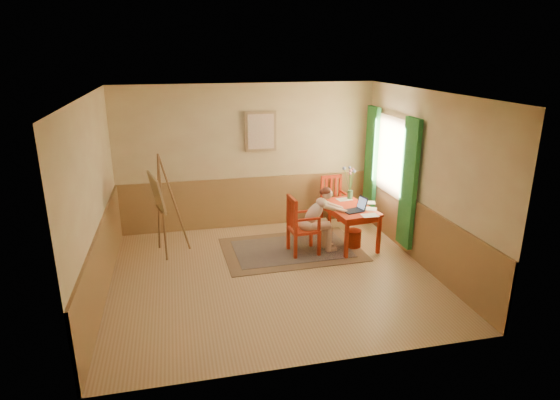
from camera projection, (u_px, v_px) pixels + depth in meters
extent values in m
cube|color=tan|center=(272.00, 275.00, 7.36)|extent=(5.00, 4.50, 0.02)
cube|color=white|center=(271.00, 93.00, 6.49)|extent=(5.00, 4.50, 0.02)
cube|color=tan|center=(248.00, 157.00, 9.02)|extent=(5.00, 0.02, 2.80)
cube|color=tan|center=(317.00, 251.00, 4.83)|extent=(5.00, 0.02, 2.80)
cube|color=tan|center=(93.00, 201.00, 6.40)|extent=(0.02, 4.50, 2.80)
cube|color=tan|center=(425.00, 180.00, 7.46)|extent=(0.02, 4.50, 2.80)
cube|color=#AF824D|center=(249.00, 202.00, 9.27)|extent=(5.00, 0.04, 1.00)
cube|color=#AF824D|center=(103.00, 261.00, 6.68)|extent=(0.04, 4.50, 1.00)
cube|color=#AF824D|center=(418.00, 232.00, 7.73)|extent=(0.04, 4.50, 1.00)
cube|color=white|center=(393.00, 156.00, 8.42)|extent=(0.02, 1.00, 1.30)
cube|color=#A18058|center=(392.00, 156.00, 8.42)|extent=(0.03, 1.12, 1.42)
cube|color=#338344|center=(409.00, 184.00, 7.78)|extent=(0.08, 0.45, 2.20)
cube|color=#338344|center=(371.00, 163.00, 9.22)|extent=(0.08, 0.45, 2.20)
cube|color=#A18058|center=(261.00, 131.00, 8.88)|extent=(0.60, 0.04, 0.76)
cube|color=beige|center=(261.00, 132.00, 8.85)|extent=(0.50, 0.02, 0.66)
cube|color=#8C7251|center=(292.00, 249.00, 8.28)|extent=(2.44, 1.67, 0.01)
cube|color=black|center=(292.00, 249.00, 8.28)|extent=(2.03, 1.26, 0.01)
cube|color=red|center=(348.00, 208.00, 8.32)|extent=(0.87, 1.29, 0.04)
cube|color=red|center=(348.00, 211.00, 8.34)|extent=(0.76, 1.17, 0.10)
cube|color=red|center=(346.00, 240.00, 7.83)|extent=(0.06, 0.06, 0.68)
cube|color=red|center=(379.00, 235.00, 8.04)|extent=(0.06, 0.06, 0.68)
cube|color=red|center=(319.00, 219.00, 8.82)|extent=(0.06, 0.06, 0.68)
cube|color=red|center=(348.00, 215.00, 9.03)|extent=(0.06, 0.06, 0.68)
cube|color=red|center=(304.00, 229.00, 8.01)|extent=(0.51, 0.49, 0.05)
cube|color=red|center=(295.00, 248.00, 7.84)|extent=(0.06, 0.06, 0.42)
cube|color=red|center=(319.00, 245.00, 7.96)|extent=(0.06, 0.06, 0.42)
cube|color=red|center=(288.00, 239.00, 8.21)|extent=(0.06, 0.06, 0.42)
cube|color=red|center=(311.00, 236.00, 8.33)|extent=(0.06, 0.06, 0.42)
cube|color=red|center=(296.00, 217.00, 7.68)|extent=(0.06, 0.06, 0.57)
cube|color=red|center=(288.00, 210.00, 8.05)|extent=(0.06, 0.06, 0.57)
cube|color=red|center=(292.00, 199.00, 7.78)|extent=(0.08, 0.46, 0.06)
cube|color=red|center=(294.00, 216.00, 7.77)|extent=(0.03, 0.05, 0.47)
cube|color=red|center=(292.00, 214.00, 7.87)|extent=(0.03, 0.05, 0.47)
cube|color=red|center=(290.00, 212.00, 7.96)|extent=(0.03, 0.05, 0.47)
cube|color=red|center=(308.00, 219.00, 7.75)|extent=(0.43, 0.07, 0.04)
cube|color=red|center=(319.00, 225.00, 7.84)|extent=(0.04, 0.04, 0.23)
cube|color=red|center=(300.00, 212.00, 8.12)|extent=(0.43, 0.07, 0.04)
cube|color=red|center=(311.00, 217.00, 8.21)|extent=(0.04, 0.04, 0.23)
cube|color=red|center=(335.00, 206.00, 9.27)|extent=(0.48, 0.50, 0.05)
cube|color=red|center=(321.00, 214.00, 9.47)|extent=(0.05, 0.05, 0.41)
cube|color=red|center=(329.00, 221.00, 9.09)|extent=(0.05, 0.05, 0.41)
cube|color=red|center=(339.00, 212.00, 9.58)|extent=(0.05, 0.05, 0.41)
cube|color=red|center=(348.00, 219.00, 9.21)|extent=(0.05, 0.05, 0.41)
cube|color=red|center=(322.00, 189.00, 9.30)|extent=(0.05, 0.05, 0.55)
cube|color=red|center=(340.00, 188.00, 9.42)|extent=(0.05, 0.05, 0.55)
cube|color=red|center=(332.00, 177.00, 9.29)|extent=(0.44, 0.09, 0.06)
cube|color=red|center=(326.00, 190.00, 9.34)|extent=(0.05, 0.03, 0.45)
cube|color=red|center=(331.00, 189.00, 9.37)|extent=(0.05, 0.03, 0.45)
cube|color=red|center=(336.00, 189.00, 9.39)|extent=(0.05, 0.03, 0.45)
cube|color=red|center=(326.00, 195.00, 9.14)|extent=(0.07, 0.41, 0.04)
cube|color=red|center=(330.00, 203.00, 8.99)|extent=(0.04, 0.04, 0.22)
cube|color=red|center=(344.00, 193.00, 9.25)|extent=(0.07, 0.41, 0.04)
cube|color=red|center=(348.00, 201.00, 9.10)|extent=(0.04, 0.04, 0.22)
ellipsoid|color=beige|center=(306.00, 225.00, 8.00)|extent=(0.28, 0.34, 0.21)
cylinder|color=beige|center=(318.00, 226.00, 7.98)|extent=(0.42, 0.17, 0.15)
cylinder|color=beige|center=(315.00, 223.00, 8.13)|extent=(0.42, 0.17, 0.15)
cylinder|color=beige|center=(328.00, 238.00, 8.11)|extent=(0.11, 0.11, 0.47)
cylinder|color=beige|center=(325.00, 235.00, 8.26)|extent=(0.11, 0.11, 0.47)
cube|color=beige|center=(331.00, 250.00, 8.19)|extent=(0.20, 0.09, 0.07)
cube|color=beige|center=(328.00, 246.00, 8.34)|extent=(0.20, 0.09, 0.07)
ellipsoid|color=beige|center=(314.00, 213.00, 7.97)|extent=(0.46, 0.30, 0.49)
ellipsoid|color=beige|center=(322.00, 203.00, 7.96)|extent=(0.20, 0.29, 0.17)
sphere|color=beige|center=(327.00, 194.00, 7.94)|extent=(0.20, 0.20, 0.18)
ellipsoid|color=#582419|center=(326.00, 191.00, 7.92)|extent=(0.18, 0.19, 0.13)
sphere|color=#582419|center=(322.00, 192.00, 7.90)|extent=(0.10, 0.10, 0.10)
cylinder|color=beige|center=(329.00, 207.00, 7.87)|extent=(0.21, 0.09, 0.14)
cylinder|color=beige|center=(340.00, 210.00, 7.97)|extent=(0.28, 0.15, 0.16)
sphere|color=beige|center=(334.00, 209.00, 7.90)|extent=(0.09, 0.09, 0.08)
sphere|color=beige|center=(346.00, 212.00, 8.04)|extent=(0.07, 0.07, 0.07)
cylinder|color=beige|center=(323.00, 203.00, 8.12)|extent=(0.21, 0.12, 0.14)
cylinder|color=beige|center=(335.00, 206.00, 8.18)|extent=(0.28, 0.11, 0.16)
sphere|color=beige|center=(328.00, 204.00, 8.16)|extent=(0.09, 0.09, 0.08)
sphere|color=beige|center=(342.00, 208.00, 8.20)|extent=(0.07, 0.07, 0.07)
cube|color=#1E2338|center=(353.00, 211.00, 8.06)|extent=(0.38, 0.31, 0.02)
cube|color=#2D3342|center=(353.00, 211.00, 8.06)|extent=(0.32, 0.25, 0.00)
cube|color=#1E2338|center=(362.00, 203.00, 8.11)|extent=(0.13, 0.25, 0.22)
cube|color=#99BFF2|center=(362.00, 203.00, 8.10)|extent=(0.10, 0.20, 0.18)
cube|color=white|center=(370.00, 215.00, 7.86)|extent=(0.28, 0.20, 0.00)
cube|color=white|center=(367.00, 202.00, 8.52)|extent=(0.33, 0.28, 0.00)
cube|color=white|center=(344.00, 199.00, 8.70)|extent=(0.30, 0.24, 0.00)
cube|color=white|center=(369.00, 209.00, 8.19)|extent=(0.34, 0.30, 0.00)
cylinder|color=#3F724C|center=(350.00, 195.00, 8.72)|extent=(0.13, 0.13, 0.16)
cylinder|color=#3F7233|center=(347.00, 180.00, 8.66)|extent=(0.12, 0.09, 0.43)
sphere|color=#728CD8|center=(344.00, 168.00, 8.62)|extent=(0.09, 0.09, 0.07)
cylinder|color=#3F7233|center=(352.00, 180.00, 8.59)|extent=(0.01, 0.11, 0.46)
sphere|color=pink|center=(353.00, 169.00, 8.47)|extent=(0.06, 0.06, 0.05)
cylinder|color=#3F7233|center=(350.00, 183.00, 8.67)|extent=(0.01, 0.05, 0.34)
sphere|color=pink|center=(350.00, 174.00, 8.64)|extent=(0.07, 0.07, 0.05)
cylinder|color=#3F7233|center=(352.00, 182.00, 8.57)|extent=(0.01, 0.14, 0.42)
sphere|color=#728CD8|center=(354.00, 171.00, 8.45)|extent=(0.08, 0.08, 0.06)
cylinder|color=#3F7233|center=(350.00, 181.00, 8.70)|extent=(0.04, 0.12, 0.38)
sphere|color=pink|center=(350.00, 171.00, 8.70)|extent=(0.07, 0.07, 0.05)
cylinder|color=#3F7233|center=(350.00, 181.00, 8.67)|extent=(0.03, 0.07, 0.38)
sphere|color=pink|center=(351.00, 171.00, 8.64)|extent=(0.07, 0.07, 0.05)
cylinder|color=#3F7233|center=(350.00, 179.00, 8.69)|extent=(0.02, 0.13, 0.43)
sphere|color=#728CD8|center=(350.00, 167.00, 8.68)|extent=(0.07, 0.07, 0.05)
cylinder|color=#A32B0F|center=(353.00, 238.00, 8.36)|extent=(0.38, 0.38, 0.32)
cylinder|color=brown|center=(163.00, 208.00, 7.74)|extent=(0.06, 0.33, 1.77)
cylinder|color=brown|center=(159.00, 203.00, 7.98)|extent=(0.16, 0.31, 1.77)
cylinder|color=brown|center=(175.00, 203.00, 7.96)|extent=(0.46, 0.14, 1.77)
cylinder|color=brown|center=(160.00, 210.00, 7.87)|extent=(0.14, 0.49, 0.03)
cube|color=brown|center=(163.00, 209.00, 7.89)|extent=(0.18, 0.53, 0.03)
cube|color=#A18058|center=(157.00, 192.00, 7.76)|extent=(0.31, 0.79, 0.59)
cube|color=beige|center=(158.00, 192.00, 7.77)|extent=(0.26, 0.71, 0.51)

